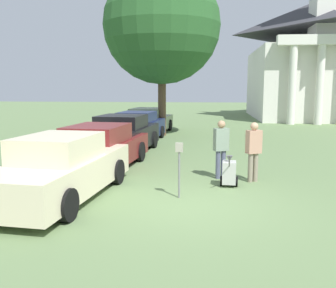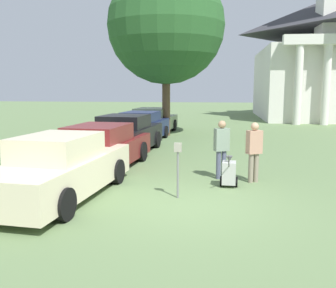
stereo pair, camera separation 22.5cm
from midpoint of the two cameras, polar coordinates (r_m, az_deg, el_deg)
ground_plane at (r=8.65m, az=3.05°, el=-9.31°), size 120.00×120.00×0.00m
parked_car_cream at (r=9.39m, az=-16.47°, el=-3.71°), size 2.23×5.03×1.55m
parked_car_maroon at (r=12.29m, az=-10.89°, el=-0.78°), size 2.34×5.40×1.48m
parked_car_black at (r=15.46m, az=-7.30°, el=1.37°), size 2.41×4.78×1.55m
parked_car_navy at (r=18.63m, az=-4.96°, el=2.52°), size 2.25×4.82×1.48m
parked_car_sage at (r=21.86m, az=-3.30°, el=3.42°), size 2.42×5.32×1.48m
parking_meter at (r=8.98m, az=1.00°, el=-2.40°), size 0.18×0.09×1.35m
person_worker at (r=11.00m, az=7.50°, el=-0.25°), size 0.47×0.37×1.72m
person_supervisor at (r=10.76m, az=12.33°, el=-0.63°), size 0.47×0.39×1.70m
equipment_cart at (r=10.25m, az=8.68°, el=-4.29°), size 0.49×1.00×1.00m
church at (r=35.41m, az=20.91°, el=12.71°), size 9.73×13.34×21.83m
shade_tree at (r=21.08m, az=-1.27°, el=17.61°), size 6.30×6.30×9.12m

